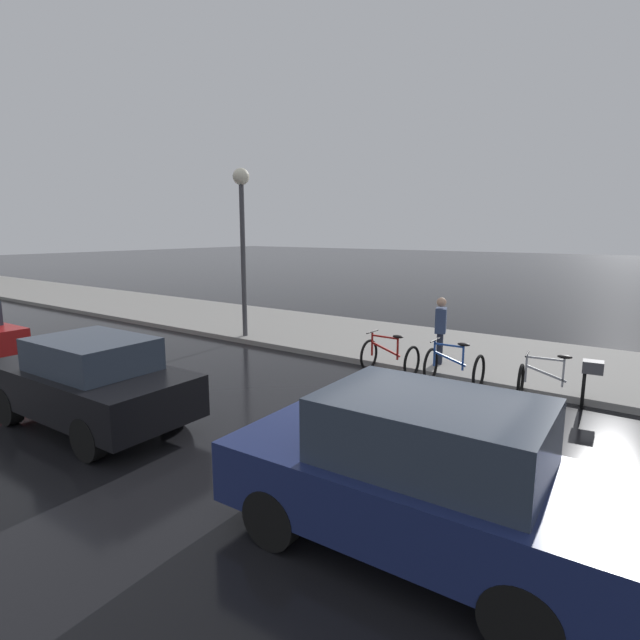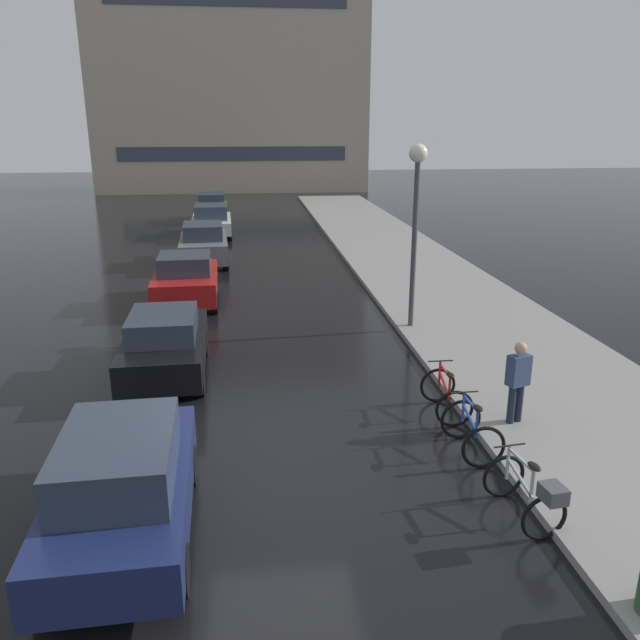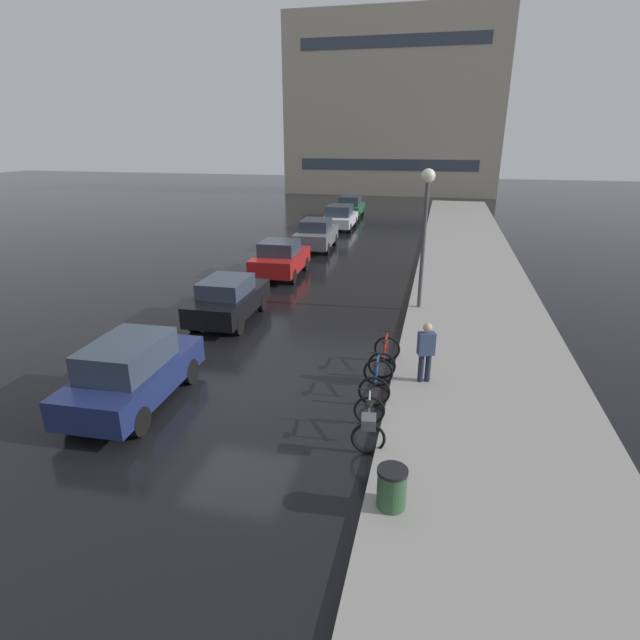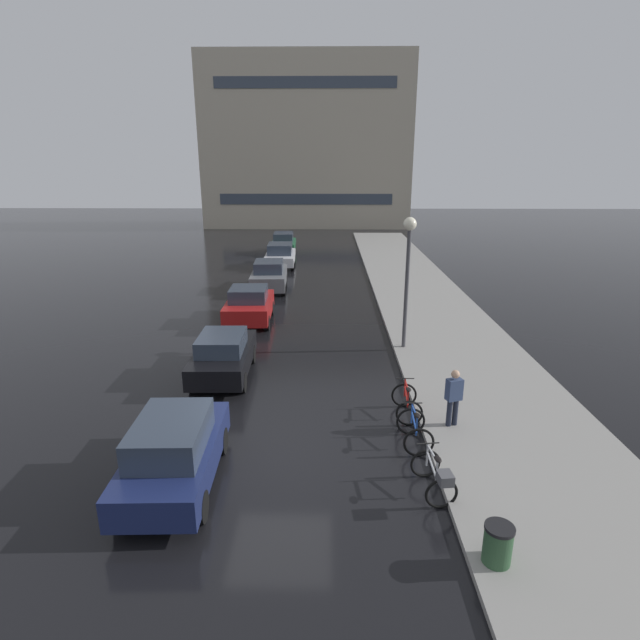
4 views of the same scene
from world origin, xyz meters
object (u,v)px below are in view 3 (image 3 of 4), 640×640
at_px(car_red, 280,259).
at_px(trash_bin, 391,491).
at_px(car_black, 228,299).
at_px(bicycle_second, 376,380).
at_px(streetlamp, 426,210).
at_px(car_white, 340,217).
at_px(bicycle_third, 385,355).
at_px(car_grey, 316,234).
at_px(car_navy, 133,372).
at_px(car_green, 350,206).
at_px(pedestrian, 426,351).
at_px(bicycle_nearest, 369,422).

relative_size(car_red, trash_bin, 4.36).
height_order(car_black, trash_bin, car_black).
relative_size(bicycle_second, streetlamp, 0.22).
relative_size(car_white, streetlamp, 0.88).
xyz_separation_m(bicycle_third, car_grey, (-5.45, 14.37, 0.43)).
distance_m(car_navy, car_black, 5.80).
bearing_deg(car_white, trash_bin, -76.82).
relative_size(car_red, car_grey, 0.89).
height_order(car_green, pedestrian, pedestrian).
bearing_deg(car_red, pedestrian, -53.93).
height_order(car_black, car_white, car_white).
relative_size(bicycle_third, streetlamp, 0.24).
xyz_separation_m(car_black, streetlamp, (6.25, 2.59, 2.81)).
distance_m(car_green, streetlamp, 22.39).
bearing_deg(pedestrian, car_green, 103.99).
xyz_separation_m(bicycle_second, car_green, (-5.67, 27.96, 0.40)).
relative_size(car_grey, car_green, 1.06).
xyz_separation_m(bicycle_nearest, car_green, (-5.78, 29.98, 0.32)).
bearing_deg(car_grey, bicycle_second, -71.16).
xyz_separation_m(bicycle_third, pedestrian, (1.07, -0.74, 0.56)).
distance_m(bicycle_second, car_black, 6.91).
distance_m(bicycle_nearest, bicycle_third, 3.54).
bearing_deg(car_green, streetlamp, -73.37).
height_order(bicycle_third, car_navy, car_navy).
height_order(bicycle_nearest, car_black, car_black).
bearing_deg(car_navy, bicycle_nearest, -3.18).
distance_m(bicycle_second, trash_bin, 4.03).
xyz_separation_m(bicycle_nearest, car_grey, (-5.53, 17.91, 0.34)).
xyz_separation_m(car_white, car_green, (-0.24, 5.43, 0.01)).
distance_m(bicycle_nearest, car_grey, 18.74).
relative_size(car_black, trash_bin, 4.49).
bearing_deg(car_green, bicycle_third, -77.84).
relative_size(pedestrian, streetlamp, 0.34).
xyz_separation_m(car_grey, trash_bin, (6.19, -19.84, -0.40)).
height_order(bicycle_second, car_red, car_red).
relative_size(car_red, pedestrian, 2.22).
distance_m(car_green, trash_bin, 32.56).
distance_m(car_navy, car_grey, 17.60).
height_order(pedestrian, streetlamp, streetlamp).
relative_size(bicycle_third, car_red, 0.31).
relative_size(car_navy, pedestrian, 2.34).
distance_m(pedestrian, streetlamp, 6.47).
bearing_deg(bicycle_nearest, streetlamp, 86.21).
xyz_separation_m(car_navy, car_black, (-0.13, 5.80, -0.06)).
bearing_deg(bicycle_third, car_grey, 110.76).
relative_size(bicycle_second, car_red, 0.29).
relative_size(streetlamp, trash_bin, 5.73).
height_order(car_white, streetlamp, streetlamp).
xyz_separation_m(bicycle_second, streetlamp, (0.68, 6.67, 3.17)).
height_order(car_white, car_green, car_green).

